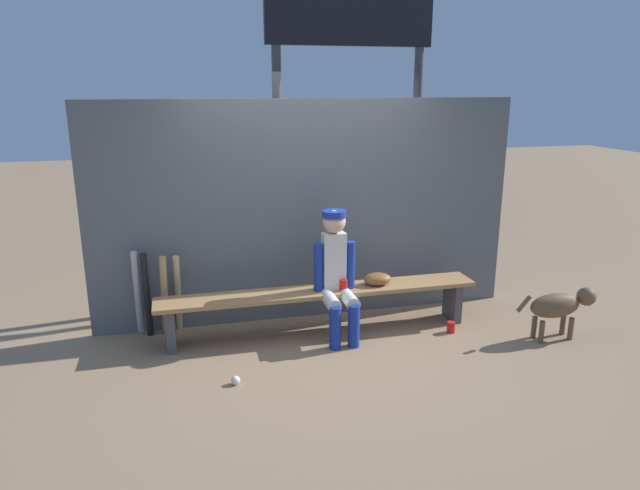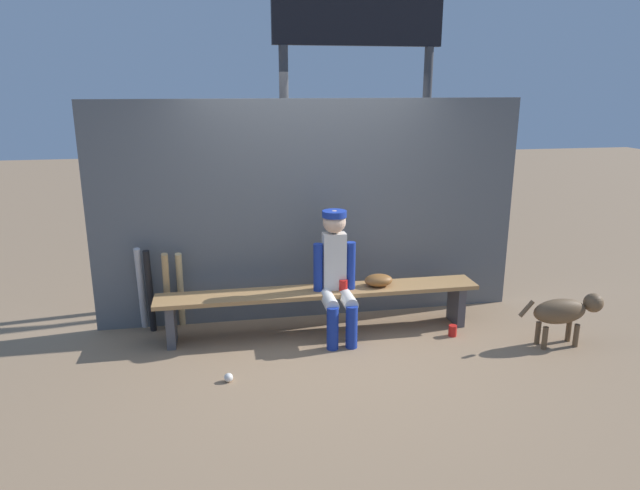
{
  "view_description": "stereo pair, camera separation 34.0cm",
  "coord_description": "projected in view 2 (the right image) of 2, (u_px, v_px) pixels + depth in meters",
  "views": [
    {
      "loc": [
        -1.29,
        -5.1,
        2.37
      ],
      "look_at": [
        0.0,
        0.0,
        0.9
      ],
      "focal_mm": 32.33,
      "sensor_mm": 36.0,
      "label": 1
    },
    {
      "loc": [
        -0.96,
        -5.17,
        2.37
      ],
      "look_at": [
        0.0,
        0.0,
        0.9
      ],
      "focal_mm": 32.33,
      "sensor_mm": 36.0,
      "label": 2
    }
  ],
  "objects": [
    {
      "name": "scoreboard",
      "position": [
        363.0,
        45.0,
        6.21
      ],
      "size": [
        2.14,
        0.27,
        3.97
      ],
      "color": "#3F3F42",
      "rests_on": "ground_plane"
    },
    {
      "name": "cup_on_bench",
      "position": [
        343.0,
        285.0,
        5.54
      ],
      "size": [
        0.08,
        0.08,
        0.11
      ],
      "primitive_type": "cylinder",
      "color": "red",
      "rests_on": "dugout_bench"
    },
    {
      "name": "baseball_glove",
      "position": [
        379.0,
        280.0,
        5.67
      ],
      "size": [
        0.28,
        0.2,
        0.12
      ],
      "primitive_type": "ellipsoid",
      "color": "brown",
      "rests_on": "dugout_bench"
    },
    {
      "name": "cup_on_ground",
      "position": [
        453.0,
        331.0,
        5.61
      ],
      "size": [
        0.08,
        0.08,
        0.11
      ],
      "primitive_type": "cylinder",
      "color": "red",
      "rests_on": "ground_plane"
    },
    {
      "name": "dugout_bench",
      "position": [
        320.0,
        298.0,
        5.61
      ],
      "size": [
        3.14,
        0.36,
        0.45
      ],
      "color": "#AD7F4C",
      "rests_on": "ground_plane"
    },
    {
      "name": "dog",
      "position": [
        565.0,
        311.0,
        5.35
      ],
      "size": [
        0.84,
        0.2,
        0.49
      ],
      "color": "brown",
      "rests_on": "ground_plane"
    },
    {
      "name": "chainlink_fence",
      "position": [
        312.0,
        212.0,
        5.84
      ],
      "size": [
        4.36,
        0.03,
        2.24
      ],
      "primitive_type": "cube",
      "color": "#595E63",
      "rests_on": "ground_plane"
    },
    {
      "name": "bat_wood_tan",
      "position": [
        167.0,
        292.0,
        5.62
      ],
      "size": [
        0.09,
        0.22,
        0.83
      ],
      "primitive_type": "cylinder",
      "rotation": [
        0.18,
        0.0,
        0.13
      ],
      "color": "tan",
      "rests_on": "ground_plane"
    },
    {
      "name": "bat_wood_natural",
      "position": [
        181.0,
        290.0,
        5.72
      ],
      "size": [
        0.08,
        0.22,
        0.8
      ],
      "primitive_type": "cylinder",
      "rotation": [
        0.19,
        0.0,
        0.08
      ],
      "color": "tan",
      "rests_on": "ground_plane"
    },
    {
      "name": "bat_aluminum_black",
      "position": [
        150.0,
        292.0,
        5.61
      ],
      "size": [
        0.07,
        0.14,
        0.85
      ],
      "primitive_type": "cylinder",
      "rotation": [
        0.08,
        0.0,
        -0.07
      ],
      "color": "black",
      "rests_on": "ground_plane"
    },
    {
      "name": "bat_aluminum_silver",
      "position": [
        141.0,
        289.0,
        5.65
      ],
      "size": [
        0.07,
        0.23,
        0.87
      ],
      "primitive_type": "cylinder",
      "rotation": [
        0.19,
        0.0,
        0.04
      ],
      "color": "#B7B7BC",
      "rests_on": "ground_plane"
    },
    {
      "name": "player_seated",
      "position": [
        336.0,
        271.0,
        5.45
      ],
      "size": [
        0.41,
        0.55,
        1.23
      ],
      "color": "silver",
      "rests_on": "ground_plane"
    },
    {
      "name": "ground_plane",
      "position": [
        320.0,
        332.0,
        5.7
      ],
      "size": [
        30.0,
        30.0,
        0.0
      ],
      "primitive_type": "plane",
      "color": "#937556"
    },
    {
      "name": "baseball",
      "position": [
        229.0,
        378.0,
        4.75
      ],
      "size": [
        0.07,
        0.07,
        0.07
      ],
      "primitive_type": "sphere",
      "color": "white",
      "rests_on": "ground_plane"
    }
  ]
}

